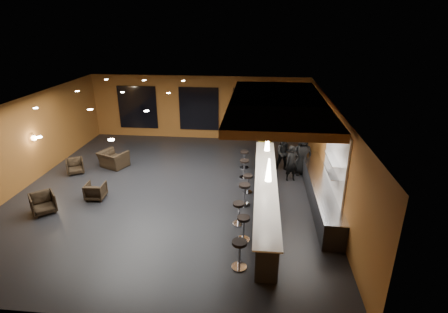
# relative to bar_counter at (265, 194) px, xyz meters

# --- Properties ---
(floor) EXTENTS (12.00, 13.00, 0.10)m
(floor) POSITION_rel_bar_counter_xyz_m (-3.65, 1.00, -0.55)
(floor) COLOR black
(floor) RESTS_ON ground
(ceiling) EXTENTS (12.00, 13.00, 0.10)m
(ceiling) POSITION_rel_bar_counter_xyz_m (-3.65, 1.00, 3.05)
(ceiling) COLOR black
(wall_back) EXTENTS (12.00, 0.10, 3.50)m
(wall_back) POSITION_rel_bar_counter_xyz_m (-3.65, 7.55, 1.25)
(wall_back) COLOR brown
(wall_back) RESTS_ON floor
(wall_front) EXTENTS (12.00, 0.10, 3.50)m
(wall_front) POSITION_rel_bar_counter_xyz_m (-3.65, -5.55, 1.25)
(wall_front) COLOR brown
(wall_front) RESTS_ON floor
(wall_left) EXTENTS (0.10, 13.00, 3.50)m
(wall_left) POSITION_rel_bar_counter_xyz_m (-9.70, 1.00, 1.25)
(wall_left) COLOR brown
(wall_left) RESTS_ON floor
(wall_right) EXTENTS (0.10, 13.00, 3.50)m
(wall_right) POSITION_rel_bar_counter_xyz_m (2.40, 1.00, 1.25)
(wall_right) COLOR brown
(wall_right) RESTS_ON floor
(wood_soffit) EXTENTS (3.60, 8.00, 0.28)m
(wood_soffit) POSITION_rel_bar_counter_xyz_m (0.35, 2.00, 2.86)
(wood_soffit) COLOR #9A5F2D
(wood_soffit) RESTS_ON ceiling
(window_left) EXTENTS (2.20, 0.06, 2.40)m
(window_left) POSITION_rel_bar_counter_xyz_m (-7.15, 7.44, 1.20)
(window_left) COLOR black
(window_left) RESTS_ON wall_back
(window_center) EXTENTS (2.20, 0.06, 2.40)m
(window_center) POSITION_rel_bar_counter_xyz_m (-3.65, 7.44, 1.20)
(window_center) COLOR black
(window_center) RESTS_ON wall_back
(window_right) EXTENTS (2.20, 0.06, 2.40)m
(window_right) POSITION_rel_bar_counter_xyz_m (-0.65, 7.44, 1.20)
(window_right) COLOR black
(window_right) RESTS_ON wall_back
(tile_backsplash) EXTENTS (0.06, 3.20, 2.40)m
(tile_backsplash) POSITION_rel_bar_counter_xyz_m (2.31, 0.00, 1.50)
(tile_backsplash) COLOR white
(tile_backsplash) RESTS_ON wall_right
(bar_counter) EXTENTS (0.60, 8.00, 1.00)m
(bar_counter) POSITION_rel_bar_counter_xyz_m (0.00, 0.00, 0.00)
(bar_counter) COLOR black
(bar_counter) RESTS_ON floor
(bar_top) EXTENTS (0.78, 8.10, 0.05)m
(bar_top) POSITION_rel_bar_counter_xyz_m (0.00, 0.00, 0.52)
(bar_top) COLOR white
(bar_top) RESTS_ON bar_counter
(prep_counter) EXTENTS (0.70, 6.00, 0.86)m
(prep_counter) POSITION_rel_bar_counter_xyz_m (2.00, 0.50, -0.07)
(prep_counter) COLOR black
(prep_counter) RESTS_ON floor
(prep_top) EXTENTS (0.72, 6.00, 0.03)m
(prep_top) POSITION_rel_bar_counter_xyz_m (2.00, 0.50, 0.39)
(prep_top) COLOR silver
(prep_top) RESTS_ON prep_counter
(wall_shelf_lower) EXTENTS (0.30, 1.50, 0.03)m
(wall_shelf_lower) POSITION_rel_bar_counter_xyz_m (2.17, -0.20, 1.10)
(wall_shelf_lower) COLOR silver
(wall_shelf_lower) RESTS_ON wall_right
(wall_shelf_upper) EXTENTS (0.30, 1.50, 0.03)m
(wall_shelf_upper) POSITION_rel_bar_counter_xyz_m (2.17, -0.20, 1.55)
(wall_shelf_upper) COLOR silver
(wall_shelf_upper) RESTS_ON wall_right
(column) EXTENTS (0.60, 0.60, 3.50)m
(column) POSITION_rel_bar_counter_xyz_m (0.00, 4.60, 1.25)
(column) COLOR olive
(column) RESTS_ON floor
(wall_sconce) EXTENTS (0.22, 0.22, 0.22)m
(wall_sconce) POSITION_rel_bar_counter_xyz_m (-9.53, 1.50, 1.30)
(wall_sconce) COLOR #FFE5B2
(wall_sconce) RESTS_ON wall_left
(pendant_0) EXTENTS (0.20, 0.20, 0.70)m
(pendant_0) POSITION_rel_bar_counter_xyz_m (0.00, -2.00, 1.85)
(pendant_0) COLOR white
(pendant_0) RESTS_ON wood_soffit
(pendant_1) EXTENTS (0.20, 0.20, 0.70)m
(pendant_1) POSITION_rel_bar_counter_xyz_m (0.00, 0.50, 1.85)
(pendant_1) COLOR white
(pendant_1) RESTS_ON wood_soffit
(pendant_2) EXTENTS (0.20, 0.20, 0.70)m
(pendant_2) POSITION_rel_bar_counter_xyz_m (0.00, 3.00, 1.85)
(pendant_2) COLOR white
(pendant_2) RESTS_ON wood_soffit
(staff_a) EXTENTS (0.64, 0.51, 1.54)m
(staff_a) POSITION_rel_bar_counter_xyz_m (1.11, 2.35, 0.27)
(staff_a) COLOR black
(staff_a) RESTS_ON floor
(staff_b) EXTENTS (0.84, 0.67, 1.67)m
(staff_b) POSITION_rel_bar_counter_xyz_m (0.85, 3.28, 0.34)
(staff_b) COLOR black
(staff_b) RESTS_ON floor
(staff_c) EXTENTS (0.95, 0.68, 1.82)m
(staff_c) POSITION_rel_bar_counter_xyz_m (1.60, 3.04, 0.41)
(staff_c) COLOR black
(staff_c) RESTS_ON floor
(armchair_a) EXTENTS (1.10, 1.10, 0.72)m
(armchair_a) POSITION_rel_bar_counter_xyz_m (-7.78, -1.19, -0.14)
(armchair_a) COLOR black
(armchair_a) RESTS_ON floor
(armchair_b) EXTENTS (0.72, 0.74, 0.64)m
(armchair_b) POSITION_rel_bar_counter_xyz_m (-6.39, -0.03, -0.18)
(armchair_b) COLOR black
(armchair_b) RESTS_ON floor
(armchair_c) EXTENTS (0.96, 0.97, 0.65)m
(armchair_c) POSITION_rel_bar_counter_xyz_m (-8.32, 2.12, -0.17)
(armchair_c) COLOR black
(armchair_c) RESTS_ON floor
(armchair_d) EXTENTS (1.46, 1.39, 0.75)m
(armchair_d) POSITION_rel_bar_counter_xyz_m (-6.90, 2.95, -0.13)
(armchair_d) COLOR black
(armchair_d) RESTS_ON floor
(bar_stool_0) EXTENTS (0.43, 0.43, 0.86)m
(bar_stool_0) POSITION_rel_bar_counter_xyz_m (-0.73, -3.44, 0.05)
(bar_stool_0) COLOR silver
(bar_stool_0) RESTS_ON floor
(bar_stool_1) EXTENTS (0.42, 0.42, 0.83)m
(bar_stool_1) POSITION_rel_bar_counter_xyz_m (-0.68, -2.15, 0.03)
(bar_stool_1) COLOR silver
(bar_stool_1) RESTS_ON floor
(bar_stool_2) EXTENTS (0.41, 0.41, 0.80)m
(bar_stool_2) POSITION_rel_bar_counter_xyz_m (-0.89, -1.27, 0.01)
(bar_stool_2) COLOR silver
(bar_stool_2) RESTS_ON floor
(bar_stool_3) EXTENTS (0.43, 0.43, 0.85)m
(bar_stool_3) POSITION_rel_bar_counter_xyz_m (-0.75, 0.00, 0.05)
(bar_stool_3) COLOR silver
(bar_stool_3) RESTS_ON floor
(bar_stool_4) EXTENTS (0.38, 0.38, 0.75)m
(bar_stool_4) POSITION_rel_bar_counter_xyz_m (-0.66, 1.02, -0.02)
(bar_stool_4) COLOR silver
(bar_stool_4) RESTS_ON floor
(bar_stool_5) EXTENTS (0.41, 0.41, 0.82)m
(bar_stool_5) POSITION_rel_bar_counter_xyz_m (-0.87, 2.38, 0.02)
(bar_stool_5) COLOR silver
(bar_stool_5) RESTS_ON floor
(bar_stool_6) EXTENTS (0.41, 0.41, 0.81)m
(bar_stool_6) POSITION_rel_bar_counter_xyz_m (-0.92, 3.43, 0.02)
(bar_stool_6) COLOR silver
(bar_stool_6) RESTS_ON floor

